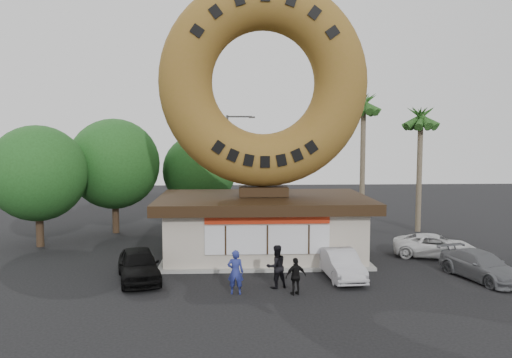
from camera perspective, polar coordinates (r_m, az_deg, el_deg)
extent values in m
plane|color=black|center=(21.64, 1.86, -12.59)|extent=(90.00, 90.00, 0.00)
cube|color=#BAAD9F|center=(27.08, 0.84, -5.71)|extent=(10.00, 6.00, 3.00)
cube|color=#999993|center=(27.38, 0.83, -8.65)|extent=(10.60, 6.60, 0.15)
cube|color=#3F3F3F|center=(26.84, 0.84, -2.46)|extent=(10.00, 6.00, 0.10)
cube|color=black|center=(26.84, 0.84, -2.57)|extent=(11.20, 7.20, 0.55)
cube|color=silver|center=(24.09, 1.30, -6.95)|extent=(6.00, 0.12, 1.40)
cube|color=red|center=(23.88, 1.31, -4.61)|extent=(6.00, 0.10, 0.45)
cube|color=black|center=(26.77, 0.84, -1.40)|extent=(2.60, 1.40, 0.50)
torus|color=brown|center=(26.75, 0.86, 10.95)|extent=(11.02, 2.81, 11.02)
cylinder|color=#473321|center=(34.80, -15.76, -3.25)|extent=(0.44, 0.44, 3.30)
sphere|color=#1E491A|center=(34.50, -15.88, 1.68)|extent=(6.00, 6.00, 6.00)
cylinder|color=#473321|center=(35.99, -6.46, -3.18)|extent=(0.44, 0.44, 2.86)
sphere|color=#1E491A|center=(35.72, -6.50, 0.95)|extent=(5.20, 5.20, 5.20)
cylinder|color=#473321|center=(32.04, -23.50, -4.39)|extent=(0.44, 0.44, 3.08)
sphere|color=#1E491A|center=(31.72, -23.68, 0.61)|extent=(5.60, 5.60, 5.60)
cylinder|color=#726651|center=(35.81, 12.08, 1.64)|extent=(0.36, 0.36, 9.00)
cylinder|color=#726651|center=(35.50, 18.16, 0.66)|extent=(0.36, 0.36, 8.00)
cylinder|color=#59595E|center=(36.64, -3.27, 1.03)|extent=(0.18, 0.18, 8.00)
cylinder|color=#59595E|center=(36.58, -1.88, 7.14)|extent=(1.80, 0.12, 0.12)
cube|color=#59595E|center=(36.61, -0.47, 7.07)|extent=(0.45, 0.20, 0.12)
imported|color=navy|center=(20.91, -2.36, -10.58)|extent=(0.71, 0.50, 1.85)
imported|color=black|center=(21.71, 2.33, -9.96)|extent=(1.10, 0.98, 1.86)
imported|color=black|center=(20.91, 4.57, -11.02)|extent=(0.97, 0.62, 1.54)
imported|color=black|center=(23.41, -13.26, -9.50)|extent=(2.76, 4.57, 1.45)
imported|color=#B2B2B7|center=(23.54, 9.70, -9.56)|extent=(1.63, 4.01, 1.29)
imported|color=slate|center=(25.20, 24.33, -9.02)|extent=(2.89, 4.63, 1.25)
imported|color=silver|center=(28.71, 19.82, -7.21)|extent=(4.82, 3.34, 1.22)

